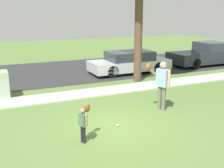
# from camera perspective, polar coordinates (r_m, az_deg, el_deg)

# --- Properties ---
(ground_plane) EXTENTS (48.00, 48.00, 0.00)m
(ground_plane) POSITION_cam_1_polar(r_m,az_deg,el_deg) (11.46, -7.10, -2.46)
(ground_plane) COLOR #567538
(sidewalk_strip) EXTENTS (36.00, 1.20, 0.06)m
(sidewalk_strip) POSITION_cam_1_polar(r_m,az_deg,el_deg) (11.54, -7.25, -2.18)
(sidewalk_strip) COLOR beige
(sidewalk_strip) RESTS_ON ground
(road_surface) EXTENTS (36.00, 6.80, 0.02)m
(road_surface) POSITION_cam_1_polar(r_m,az_deg,el_deg) (16.25, -12.51, 2.48)
(road_surface) COLOR #2D2D30
(road_surface) RESTS_ON ground
(person_adult) EXTENTS (0.84, 0.59, 1.74)m
(person_adult) POSITION_cam_1_polar(r_m,az_deg,el_deg) (9.58, 10.32, 0.63)
(person_adult) COLOR #6B6656
(person_adult) RESTS_ON ground
(person_child) EXTENTS (0.42, 0.49, 1.01)m
(person_child) POSITION_cam_1_polar(r_m,az_deg,el_deg) (7.29, -5.88, -7.14)
(person_child) COLOR black
(person_child) RESTS_ON ground
(baseball) EXTENTS (0.07, 0.07, 0.07)m
(baseball) POSITION_cam_1_polar(r_m,az_deg,el_deg) (8.39, 1.18, -8.64)
(baseball) COLOR white
(baseball) RESTS_ON ground
(parked_sedan_silver) EXTENTS (4.60, 1.80, 1.23)m
(parked_sedan_silver) POSITION_cam_1_polar(r_m,az_deg,el_deg) (15.61, 3.71, 4.59)
(parked_sedan_silver) COLOR silver
(parked_sedan_silver) RESTS_ON road_surface
(parked_pickup_dark) EXTENTS (5.20, 1.95, 1.48)m
(parked_pickup_dark) POSITION_cam_1_polar(r_m,az_deg,el_deg) (19.16, 19.41, 5.84)
(parked_pickup_dark) COLOR #23282D
(parked_pickup_dark) RESTS_ON road_surface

